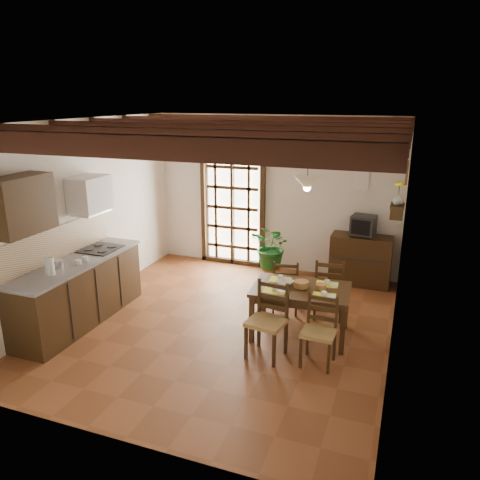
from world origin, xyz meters
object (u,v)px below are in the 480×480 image
at_px(chair_near_left, 267,334).
at_px(kitchen_counter, 79,291).
at_px(potted_plant, 273,247).
at_px(chair_far_left, 285,295).
at_px(dining_table, 301,294).
at_px(chair_near_right, 318,344).
at_px(chair_far_right, 328,299).
at_px(sideboard, 361,260).
at_px(crt_tv, 363,225).
at_px(pendant_lamp, 307,182).

bearing_deg(chair_near_left, kitchen_counter, -171.31).
bearing_deg(potted_plant, chair_far_left, -65.43).
height_order(dining_table, chair_near_left, chair_near_left).
bearing_deg(dining_table, chair_near_right, -63.82).
xyz_separation_m(chair_near_left, potted_plant, (-0.67, 2.54, 0.27)).
height_order(chair_near_right, chair_far_left, chair_near_right).
relative_size(dining_table, potted_plant, 0.64).
relative_size(chair_far_right, sideboard, 0.91).
xyz_separation_m(chair_near_right, crt_tv, (0.18, 2.76, 0.78)).
height_order(kitchen_counter, chair_far_left, kitchen_counter).
relative_size(sideboard, pendant_lamp, 1.19).
xyz_separation_m(chair_far_left, sideboard, (0.91, 1.52, 0.16)).
bearing_deg(dining_table, pendant_lamp, 85.41).
height_order(chair_near_left, chair_near_right, chair_near_left).
distance_m(dining_table, chair_near_right, 0.80).
distance_m(dining_table, pendant_lamp, 1.48).
distance_m(dining_table, potted_plant, 2.09).
distance_m(chair_near_right, pendant_lamp, 1.99).
relative_size(dining_table, chair_near_left, 1.40).
height_order(kitchen_counter, chair_far_right, kitchen_counter).
relative_size(chair_near_left, chair_far_right, 1.03).
bearing_deg(dining_table, potted_plant, 112.03).
bearing_deg(chair_near_right, chair_far_right, 97.26).
bearing_deg(potted_plant, chair_near_left, -75.10).
xyz_separation_m(kitchen_counter, crt_tv, (3.57, 2.82, 0.57)).
bearing_deg(chair_near_right, crt_tv, 88.96).
xyz_separation_m(kitchen_counter, potted_plant, (2.09, 2.55, 0.10)).
bearing_deg(crt_tv, chair_far_right, -92.44).
xyz_separation_m(chair_near_right, pendant_lamp, (-0.37, 0.72, 1.81)).
xyz_separation_m(chair_near_left, chair_far_left, (-0.11, 1.29, -0.03)).
bearing_deg(pendant_lamp, chair_far_left, 125.11).
relative_size(chair_near_left, chair_near_right, 1.12).
height_order(chair_near_left, pendant_lamp, pendant_lamp).
relative_size(crt_tv, pendant_lamp, 0.50).
bearing_deg(chair_far_right, chair_far_left, -1.72).
relative_size(kitchen_counter, chair_far_right, 2.45).
bearing_deg(crt_tv, sideboard, 98.40).
relative_size(chair_near_left, potted_plant, 0.46).
relative_size(chair_near_right, pendant_lamp, 1.00).
height_order(chair_near_left, chair_far_left, chair_near_left).
height_order(chair_near_right, potted_plant, potted_plant).
height_order(sideboard, pendant_lamp, pendant_lamp).
bearing_deg(dining_table, chair_far_left, 115.94).
bearing_deg(chair_near_right, sideboard, 88.97).
distance_m(chair_near_left, chair_far_right, 1.44).
bearing_deg(chair_near_left, chair_far_right, 77.01).
xyz_separation_m(kitchen_counter, chair_near_right, (3.40, 0.06, -0.21)).
bearing_deg(sideboard, kitchen_counter, -141.45).
distance_m(dining_table, crt_tv, 2.25).
distance_m(chair_near_left, chair_near_right, 0.63).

